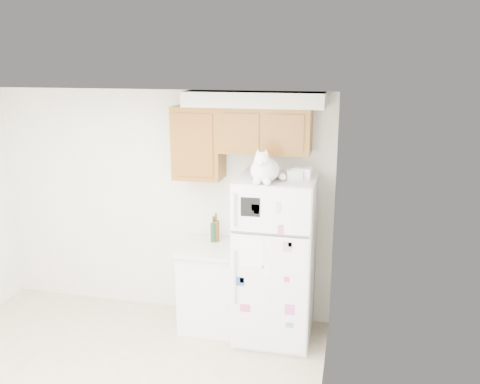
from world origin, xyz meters
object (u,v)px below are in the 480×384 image
(base_counter, at_px, (212,285))
(cat, at_px, (264,169))
(storage_box_back, at_px, (302,173))
(bottle_green, at_px, (214,229))
(storage_box_front, at_px, (294,174))
(refrigerator, at_px, (275,260))
(bottle_amber, at_px, (216,227))

(base_counter, relative_size, cat, 1.91)
(storage_box_back, relative_size, bottle_green, 0.64)
(storage_box_back, height_order, storage_box_front, storage_box_back)
(base_counter, height_order, storage_box_front, storage_box_front)
(storage_box_front, relative_size, bottle_green, 0.54)
(storage_box_front, height_order, bottle_green, storage_box_front)
(refrigerator, bearing_deg, cat, -110.37)
(refrigerator, bearing_deg, base_counter, 173.90)
(cat, height_order, storage_box_front, cat)
(cat, distance_m, bottle_green, 1.06)
(base_counter, distance_m, storage_box_front, 1.55)
(cat, bearing_deg, bottle_green, 146.58)
(storage_box_back, relative_size, storage_box_front, 1.20)
(bottle_green, bearing_deg, storage_box_front, -13.47)
(bottle_amber, bearing_deg, base_counter, -96.91)
(refrigerator, xyz_separation_m, storage_box_front, (0.17, -0.02, 0.89))
(storage_box_back, bearing_deg, storage_box_front, -130.49)
(base_counter, height_order, cat, cat)
(base_counter, xyz_separation_m, storage_box_back, (0.93, -0.03, 1.29))
(base_counter, distance_m, cat, 1.52)
(refrigerator, relative_size, storage_box_back, 9.44)
(storage_box_front, relative_size, bottle_amber, 0.48)
(base_counter, xyz_separation_m, bottle_amber, (0.02, 0.13, 0.61))
(storage_box_front, bearing_deg, base_counter, 158.14)
(storage_box_front, distance_m, bottle_amber, 1.10)
(bottle_amber, bearing_deg, cat, -35.74)
(refrigerator, distance_m, bottle_green, 0.75)
(cat, distance_m, bottle_amber, 1.05)
(base_counter, relative_size, storage_box_front, 6.13)
(cat, xyz_separation_m, storage_box_front, (0.25, 0.20, -0.08))
(refrigerator, height_order, base_counter, refrigerator)
(storage_box_back, distance_m, bottle_green, 1.17)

